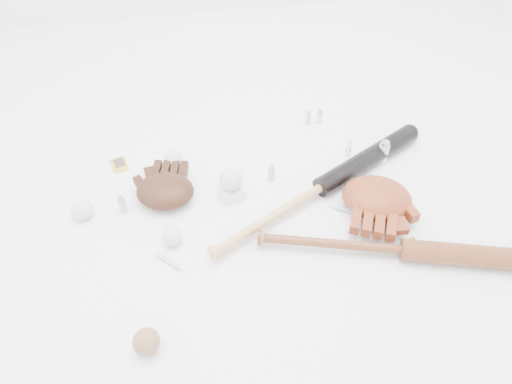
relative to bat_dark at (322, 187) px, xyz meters
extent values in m
plane|color=white|center=(-0.20, -0.05, -0.04)|extent=(3.00, 3.00, 0.00)
cube|color=gold|center=(-0.71, 0.28, -0.03)|extent=(0.07, 0.09, 0.00)
cube|color=white|center=(-0.32, 0.05, -0.02)|extent=(0.10, 0.10, 0.04)
sphere|color=silver|center=(-0.32, 0.05, 0.05)|extent=(0.08, 0.08, 0.08)
sphere|color=silver|center=(-0.83, 0.04, 0.00)|extent=(0.07, 0.07, 0.07)
sphere|color=silver|center=(-0.51, 0.23, 0.00)|extent=(0.07, 0.07, 0.07)
sphere|color=silver|center=(-0.54, -0.13, 0.00)|extent=(0.06, 0.06, 0.06)
sphere|color=olive|center=(-0.63, -0.48, 0.00)|extent=(0.08, 0.08, 0.08)
cylinder|color=#B0B9C1|center=(0.05, 0.40, -0.01)|extent=(0.02, 0.02, 0.06)
cylinder|color=#B0B9C1|center=(0.10, 0.40, -0.01)|extent=(0.02, 0.02, 0.06)
cylinder|color=#B0B9C1|center=(-0.16, 0.10, 0.00)|extent=(0.03, 0.03, 0.07)
cylinder|color=#B0B9C1|center=(0.27, 0.13, 0.01)|extent=(0.04, 0.04, 0.09)
cylinder|color=#B0B9C1|center=(-0.70, 0.04, 0.00)|extent=(0.03, 0.03, 0.07)
camera|label=1|loc=(-0.45, -1.17, 1.26)|focal=35.00mm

